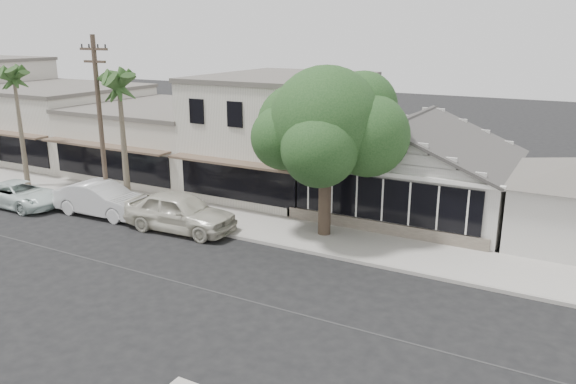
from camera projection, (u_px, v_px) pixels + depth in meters
The scene contains 13 objects.
ground at pixel (179, 283), 21.18m from camera, with size 140.00×140.00×0.00m, color black.
sidewalk_north at pixel (143, 204), 30.54m from camera, with size 90.00×3.50×0.15m, color #9E9991.
corner_shop at pixel (410, 164), 28.67m from camera, with size 10.40×8.60×5.10m.
row_building_near at pixel (283, 135), 33.05m from camera, with size 8.00×10.00×6.50m, color silver.
row_building_midnear at pixel (166, 141), 37.52m from camera, with size 10.00×10.00×4.20m, color beige.
row_building_midfar at pixel (58, 123), 42.26m from camera, with size 11.00×10.00×5.00m, color silver.
utility_pole at pixel (100, 120), 28.40m from camera, with size 1.80×0.24×9.00m.
car_0 at pixel (180, 212), 26.47m from camera, with size 2.22×5.51×1.88m, color beige.
car_1 at pixel (102, 199), 28.73m from camera, with size 1.82×5.21×1.72m, color silver.
car_2 at pixel (20, 194), 30.18m from camera, with size 2.28×4.94×1.37m, color silver.
shade_tree at pixel (327, 126), 24.74m from camera, with size 7.01×6.34×7.78m.
palm_east at pixel (119, 85), 27.85m from camera, with size 3.18×3.18×7.71m.
palm_mid at pixel (14, 78), 32.26m from camera, with size 2.39×2.39×7.59m.
Camera 1 is at (12.94, -15.05, 9.13)m, focal length 35.00 mm.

